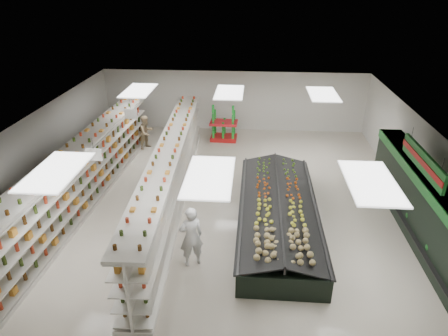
# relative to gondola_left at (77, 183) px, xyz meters

# --- Properties ---
(floor) EXTENTS (16.00, 16.00, 0.00)m
(floor) POSITION_rel_gondola_left_xyz_m (5.12, 0.78, -1.06)
(floor) COLOR beige
(floor) RESTS_ON ground
(ceiling) EXTENTS (14.00, 16.00, 0.02)m
(ceiling) POSITION_rel_gondola_left_xyz_m (5.12, 0.78, 2.14)
(ceiling) COLOR white
(ceiling) RESTS_ON wall_back
(wall_back) EXTENTS (14.00, 0.02, 3.20)m
(wall_back) POSITION_rel_gondola_left_xyz_m (5.12, 8.78, 0.54)
(wall_back) COLOR silver
(wall_back) RESTS_ON floor
(wall_left) EXTENTS (0.02, 16.00, 3.20)m
(wall_left) POSITION_rel_gondola_left_xyz_m (-1.88, 0.78, 0.54)
(wall_left) COLOR silver
(wall_left) RESTS_ON floor
(wall_right) EXTENTS (0.02, 16.00, 3.20)m
(wall_right) POSITION_rel_gondola_left_xyz_m (12.12, 0.78, 0.54)
(wall_right) COLOR silver
(wall_right) RESTS_ON floor
(produce_wall_case) EXTENTS (0.93, 8.00, 2.20)m
(produce_wall_case) POSITION_rel_gondola_left_xyz_m (11.65, -0.72, 0.18)
(produce_wall_case) COLOR black
(produce_wall_case) RESTS_ON floor
(aisle_sign_near) EXTENTS (0.52, 0.06, 0.75)m
(aisle_sign_near) POSITION_rel_gondola_left_xyz_m (1.32, -1.22, 1.69)
(aisle_sign_near) COLOR white
(aisle_sign_near) RESTS_ON ceiling
(aisle_sign_far) EXTENTS (0.52, 0.06, 0.75)m
(aisle_sign_far) POSITION_rel_gondola_left_xyz_m (1.32, 2.78, 1.69)
(aisle_sign_far) COLOR white
(aisle_sign_far) RESTS_ON ceiling
(hortifruti_banner) EXTENTS (0.12, 3.20, 0.95)m
(hortifruti_banner) POSITION_rel_gondola_left_xyz_m (11.37, -0.72, 1.59)
(hortifruti_banner) COLOR #1C6A27
(hortifruti_banner) RESTS_ON ceiling
(gondola_left) EXTENTS (1.60, 13.38, 2.31)m
(gondola_left) POSITION_rel_gondola_left_xyz_m (0.00, 0.00, 0.00)
(gondola_left) COLOR silver
(gondola_left) RESTS_ON floor
(gondola_center) EXTENTS (1.51, 12.87, 2.22)m
(gondola_center) POSITION_rel_gondola_left_xyz_m (3.22, 0.87, -0.04)
(gondola_center) COLOR silver
(gondola_center) RESTS_ON floor
(produce_island) EXTENTS (2.68, 7.32, 1.09)m
(produce_island) POSITION_rel_gondola_left_xyz_m (7.13, -0.46, -0.57)
(produce_island) COLOR black
(produce_island) RESTS_ON floor
(soda_endcap) EXTENTS (1.42, 1.00, 1.77)m
(soda_endcap) POSITION_rel_gondola_left_xyz_m (4.70, 7.13, -0.20)
(soda_endcap) COLOR #B61414
(soda_endcap) RESTS_ON floor
(shopper_main) EXTENTS (0.83, 0.72, 1.93)m
(shopper_main) POSITION_rel_gondola_left_xyz_m (4.51, -2.79, -0.10)
(shopper_main) COLOR white
(shopper_main) RESTS_ON floor
(shopper_background) EXTENTS (0.85, 0.94, 1.65)m
(shopper_background) POSITION_rel_gondola_left_xyz_m (1.01, 5.78, -0.24)
(shopper_background) COLOR #937F5B
(shopper_background) RESTS_ON floor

